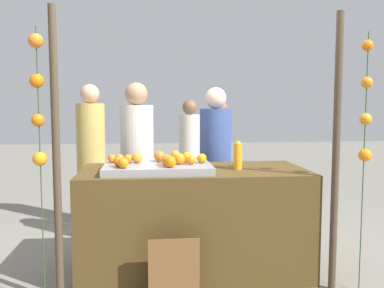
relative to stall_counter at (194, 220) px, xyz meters
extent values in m
plane|color=gray|center=(0.00, 0.00, -0.44)|extent=(24.00, 24.00, 0.00)
cube|color=#4C3819|center=(0.00, 0.00, 0.00)|extent=(1.90, 0.89, 0.89)
cube|color=gray|center=(-0.31, -0.02, 0.47)|extent=(0.87, 0.71, 0.06)
sphere|color=orange|center=(-0.23, -0.06, 0.54)|extent=(0.07, 0.07, 0.07)
sphere|color=orange|center=(-0.05, 0.08, 0.54)|extent=(0.08, 0.08, 0.08)
sphere|color=orange|center=(0.06, -0.07, 0.54)|extent=(0.08, 0.08, 0.08)
sphere|color=orange|center=(-0.29, 0.07, 0.55)|extent=(0.09, 0.09, 0.09)
sphere|color=orange|center=(-0.04, -0.13, 0.54)|extent=(0.07, 0.07, 0.07)
sphere|color=orange|center=(-0.58, -0.29, 0.55)|extent=(0.08, 0.08, 0.08)
sphere|color=orange|center=(-0.48, -0.01, 0.55)|extent=(0.08, 0.08, 0.08)
sphere|color=orange|center=(-0.68, 0.03, 0.54)|extent=(0.07, 0.07, 0.07)
sphere|color=orange|center=(-0.55, -0.01, 0.54)|extent=(0.07, 0.07, 0.07)
sphere|color=orange|center=(-0.21, -0.28, 0.55)|extent=(0.09, 0.09, 0.09)
sphere|color=orange|center=(-0.61, -0.20, 0.55)|extent=(0.08, 0.08, 0.08)
sphere|color=orange|center=(-0.14, 0.22, 0.54)|extent=(0.08, 0.08, 0.08)
sphere|color=orange|center=(-0.06, -0.01, 0.54)|extent=(0.08, 0.08, 0.08)
sphere|color=orange|center=(-0.23, -0.18, 0.55)|extent=(0.09, 0.09, 0.09)
sphere|color=orange|center=(-0.13, -0.12, 0.55)|extent=(0.09, 0.09, 0.09)
sphere|color=orange|center=(-0.62, 0.01, 0.54)|extent=(0.08, 0.08, 0.08)
cylinder|color=orange|center=(0.37, -0.06, 0.56)|extent=(0.07, 0.07, 0.22)
cylinder|color=yellow|center=(0.37, -0.06, 0.68)|extent=(0.04, 0.04, 0.02)
cube|color=brown|center=(-0.21, -0.61, -0.21)|extent=(0.37, 0.01, 0.50)
cube|color=black|center=(-0.21, -0.60, -0.21)|extent=(0.34, 0.02, 0.47)
cylinder|color=beige|center=(-0.50, 0.71, 0.27)|extent=(0.33, 0.33, 1.43)
sphere|color=#A87A59|center=(-0.50, 0.71, 1.10)|extent=(0.22, 0.22, 0.22)
cylinder|color=#384C8C|center=(0.30, 0.74, 0.25)|extent=(0.32, 0.32, 1.39)
sphere|color=beige|center=(0.30, 0.74, 1.06)|extent=(0.22, 0.22, 0.22)
cylinder|color=tan|center=(-1.06, 1.58, 0.28)|extent=(0.34, 0.34, 1.45)
sphere|color=tan|center=(-1.06, 1.58, 1.12)|extent=(0.23, 0.23, 0.23)
cylinder|color=beige|center=(0.19, 2.29, 0.20)|extent=(0.30, 0.30, 1.30)
sphere|color=brown|center=(0.19, 2.29, 0.95)|extent=(0.20, 0.20, 0.20)
cylinder|color=#384C8C|center=(0.62, 2.25, 0.20)|extent=(0.30, 0.30, 1.28)
sphere|color=brown|center=(0.62, 2.25, 0.94)|extent=(0.20, 0.20, 0.20)
cylinder|color=#473828|center=(-1.03, -0.48, 0.62)|extent=(0.06, 0.06, 2.12)
cylinder|color=#473828|center=(1.03, -0.48, 0.62)|extent=(0.06, 0.06, 2.12)
cylinder|color=#2D4C23|center=(-1.14, -0.50, 0.54)|extent=(0.01, 0.01, 1.97)
sphere|color=orange|center=(-1.14, -0.50, 1.42)|extent=(0.10, 0.10, 0.10)
sphere|color=orange|center=(-1.14, -0.49, 1.15)|extent=(0.10, 0.10, 0.10)
sphere|color=orange|center=(-1.14, -0.51, 0.88)|extent=(0.09, 0.09, 0.09)
sphere|color=orange|center=(-1.14, -0.50, 0.61)|extent=(0.10, 0.10, 0.10)
cylinder|color=#2D4C23|center=(1.23, -0.52, 0.54)|extent=(0.01, 0.01, 1.97)
sphere|color=orange|center=(1.23, -0.52, 1.42)|extent=(0.08, 0.08, 0.08)
sphere|color=orange|center=(1.24, -0.52, 1.15)|extent=(0.09, 0.09, 0.09)
sphere|color=orange|center=(1.23, -0.53, 0.88)|extent=(0.09, 0.09, 0.09)
sphere|color=orange|center=(1.24, -0.52, 0.61)|extent=(0.10, 0.10, 0.10)
camera|label=1|loc=(-0.38, -3.52, 1.00)|focal=39.52mm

